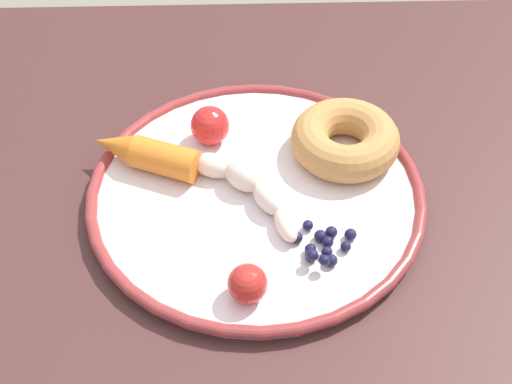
% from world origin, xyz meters
% --- Properties ---
extents(dining_table, '(0.91, 0.77, 0.76)m').
position_xyz_m(dining_table, '(0.00, 0.00, 0.64)').
color(dining_table, '#472725').
rests_on(dining_table, ground_plane).
extents(plate, '(0.34, 0.34, 0.02)m').
position_xyz_m(plate, '(0.05, -0.02, 0.76)').
color(plate, white).
rests_on(plate, dining_table).
extents(banana, '(0.14, 0.12, 0.03)m').
position_xyz_m(banana, '(0.06, -0.02, 0.78)').
color(banana, beige).
rests_on(banana, plate).
extents(carrot_orange, '(0.12, 0.07, 0.03)m').
position_xyz_m(carrot_orange, '(0.16, -0.06, 0.78)').
color(carrot_orange, orange).
rests_on(carrot_orange, plate).
extents(donut, '(0.12, 0.12, 0.04)m').
position_xyz_m(donut, '(-0.05, -0.07, 0.79)').
color(donut, '#BC8345').
rests_on(donut, plate).
extents(blueberry_pile, '(0.06, 0.06, 0.02)m').
position_xyz_m(blueberry_pile, '(-0.01, 0.05, 0.77)').
color(blueberry_pile, '#191638').
rests_on(blueberry_pile, plate).
extents(tomato_near, '(0.04, 0.04, 0.04)m').
position_xyz_m(tomato_near, '(0.06, 0.10, 0.78)').
color(tomato_near, red).
rests_on(tomato_near, plate).
extents(tomato_mid, '(0.04, 0.04, 0.04)m').
position_xyz_m(tomato_mid, '(0.09, -0.10, 0.79)').
color(tomato_mid, red).
rests_on(tomato_mid, plate).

